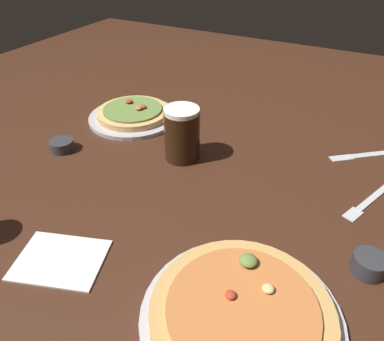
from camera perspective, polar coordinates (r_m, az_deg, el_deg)
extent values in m
cube|color=#3D2114|center=(0.89, 0.00, -1.84)|extent=(2.40, 2.40, 0.03)
cylinder|color=#B2B2B7|center=(0.62, 7.64, -21.78)|extent=(0.32, 0.32, 0.01)
cylinder|color=tan|center=(0.60, 7.76, -21.01)|extent=(0.28, 0.28, 0.02)
cylinder|color=#C67038|center=(0.59, 7.85, -20.36)|extent=(0.23, 0.23, 0.01)
ellipsoid|color=#B73823|center=(0.60, 6.02, -18.71)|extent=(0.02, 0.02, 0.01)
ellipsoid|color=#DBC67A|center=(0.61, 11.81, -17.57)|extent=(0.02, 0.02, 0.01)
ellipsoid|color=olive|center=(0.64, 8.80, -13.68)|extent=(0.03, 0.03, 0.02)
cylinder|color=#B2B2B7|center=(1.15, -9.11, 8.21)|extent=(0.27, 0.27, 0.01)
cylinder|color=tan|center=(1.14, -9.18, 8.88)|extent=(0.22, 0.22, 0.02)
cylinder|color=olive|center=(1.14, -9.24, 9.42)|extent=(0.18, 0.18, 0.01)
ellipsoid|color=#B73823|center=(1.17, -9.81, 10.57)|extent=(0.02, 0.02, 0.01)
ellipsoid|color=#C67038|center=(1.12, -8.31, 9.61)|extent=(0.02, 0.02, 0.01)
ellipsoid|color=#B73823|center=(1.13, -7.68, 9.82)|extent=(0.02, 0.02, 0.01)
cylinder|color=black|center=(0.92, -1.56, 5.44)|extent=(0.09, 0.09, 0.13)
cylinder|color=white|center=(0.89, -1.63, 9.30)|extent=(0.09, 0.09, 0.01)
torus|color=silver|center=(0.96, -3.14, 6.91)|extent=(0.08, 0.06, 0.08)
cylinder|color=#333338|center=(0.73, 25.89, -13.03)|extent=(0.06, 0.06, 0.04)
cylinder|color=#333338|center=(1.03, -19.59, 3.72)|extent=(0.06, 0.06, 0.03)
cube|color=white|center=(0.73, -19.85, -12.86)|extent=(0.19, 0.16, 0.01)
cube|color=silver|center=(0.92, 26.76, -3.41)|extent=(0.07, 0.16, 0.01)
cube|color=silver|center=(0.85, 23.82, -6.17)|extent=(0.04, 0.05, 0.00)
cube|color=silver|center=(1.08, 26.98, 2.41)|extent=(0.15, 0.13, 0.01)
cube|color=silver|center=(1.02, 22.29, 1.91)|extent=(0.06, 0.06, 0.00)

